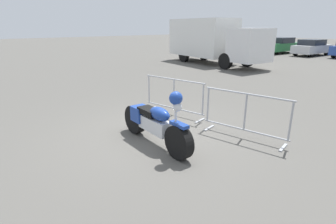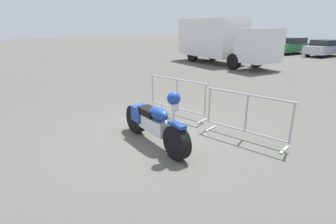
# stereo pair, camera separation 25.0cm
# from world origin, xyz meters

# --- Properties ---
(ground_plane) EXTENTS (120.00, 120.00, 0.00)m
(ground_plane) POSITION_xyz_m (0.00, 0.00, 0.00)
(ground_plane) COLOR #54514C
(motorcycle) EXTENTS (2.35, 0.47, 1.33)m
(motorcycle) POSITION_xyz_m (0.36, -0.38, 0.51)
(motorcycle) COLOR black
(motorcycle) RESTS_ON ground
(crowd_barrier_near) EXTENTS (2.03, 0.69, 1.07)m
(crowd_barrier_near) POSITION_xyz_m (-0.79, 1.34, 0.55)
(crowd_barrier_near) COLOR #9EA0A5
(crowd_barrier_near) RESTS_ON ground
(crowd_barrier_far) EXTENTS (2.03, 0.69, 1.07)m
(crowd_barrier_far) POSITION_xyz_m (1.51, 1.34, 0.55)
(crowd_barrier_far) COLOR #9EA0A5
(crowd_barrier_far) RESTS_ON ground
(box_truck) EXTENTS (7.98, 3.58, 2.98)m
(box_truck) POSITION_xyz_m (-7.07, 11.05, 1.64)
(box_truck) COLOR white
(box_truck) RESTS_ON ground
(parked_car_yellow) EXTENTS (2.26, 4.44, 1.45)m
(parked_car_yellow) POSITION_xyz_m (-12.74, 21.72, 0.73)
(parked_car_yellow) COLOR yellow
(parked_car_yellow) RESTS_ON ground
(parked_car_white) EXTENTS (2.20, 4.33, 1.41)m
(parked_car_white) POSITION_xyz_m (-9.87, 22.28, 0.71)
(parked_car_white) COLOR white
(parked_car_white) RESTS_ON ground
(parked_car_green) EXTENTS (2.31, 4.54, 1.48)m
(parked_car_green) POSITION_xyz_m (-7.00, 21.89, 0.75)
(parked_car_green) COLOR #236B38
(parked_car_green) RESTS_ON ground
(parked_car_silver) EXTENTS (2.18, 4.29, 1.39)m
(parked_car_silver) POSITION_xyz_m (-4.14, 21.71, 0.71)
(parked_car_silver) COLOR #B7BABF
(parked_car_silver) RESTS_ON ground
(pedestrian) EXTENTS (0.44, 0.44, 1.69)m
(pedestrian) POSITION_xyz_m (-6.73, 14.98, 0.92)
(pedestrian) COLOR #262838
(pedestrian) RESTS_ON ground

